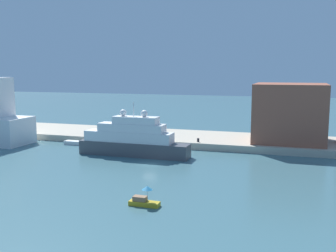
% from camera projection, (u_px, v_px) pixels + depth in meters
% --- Properties ---
extents(ground, '(400.00, 400.00, 0.00)m').
position_uv_depth(ground, '(150.00, 165.00, 74.31)').
color(ground, '#3D6670').
extents(quay_dock, '(110.00, 18.63, 1.53)m').
position_uv_depth(quay_dock, '(186.00, 139.00, 98.04)').
color(quay_dock, '#B7AD99').
rests_on(quay_dock, ground).
extents(large_yacht, '(23.28, 4.08, 11.03)m').
position_uv_depth(large_yacht, '(132.00, 140.00, 81.82)').
color(large_yacht, '#4C4C51').
rests_on(large_yacht, ground).
extents(small_motorboat, '(4.05, 1.41, 2.70)m').
position_uv_depth(small_motorboat, '(144.00, 200.00, 51.82)').
color(small_motorboat, '#B7991E').
rests_on(small_motorboat, ground).
extents(work_barge, '(4.60, 1.89, 0.90)m').
position_uv_depth(work_barge, '(74.00, 143.00, 94.14)').
color(work_barge, silver).
rests_on(work_barge, ground).
extents(harbor_building, '(15.45, 14.64, 12.96)m').
position_uv_depth(harbor_building, '(290.00, 113.00, 89.21)').
color(harbor_building, '#93513D').
rests_on(harbor_building, quay_dock).
extents(parked_car, '(4.02, 1.74, 1.23)m').
position_uv_depth(parked_car, '(112.00, 131.00, 101.04)').
color(parked_car, black).
rests_on(parked_car, quay_dock).
extents(person_figure, '(0.36, 0.36, 1.67)m').
position_uv_depth(person_figure, '(123.00, 133.00, 96.68)').
color(person_figure, maroon).
rests_on(person_figure, quay_dock).
extents(mooring_bollard, '(0.52, 0.52, 0.81)m').
position_uv_depth(mooring_bollard, '(198.00, 140.00, 89.26)').
color(mooring_bollard, black).
rests_on(mooring_bollard, quay_dock).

